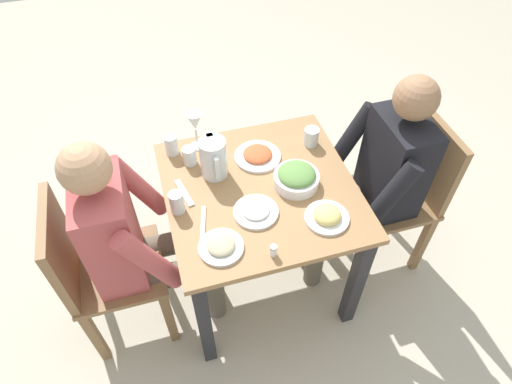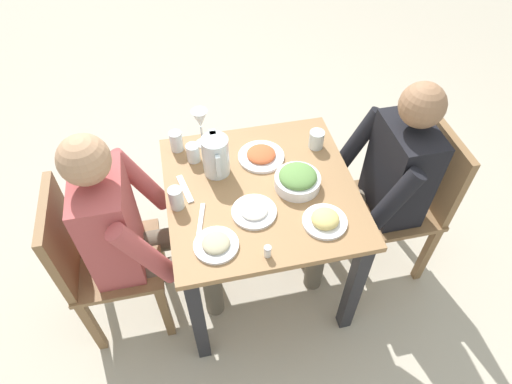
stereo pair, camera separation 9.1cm
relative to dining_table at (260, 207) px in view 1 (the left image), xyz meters
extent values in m
plane|color=#B7AD99|center=(0.00, 0.00, -0.60)|extent=(8.00, 8.00, 0.00)
cube|color=#997047|center=(0.00, 0.00, 0.12)|extent=(0.83, 0.83, 0.03)
cube|color=#232328|center=(-0.36, -0.36, -0.25)|extent=(0.06, 0.06, 0.70)
cube|color=#232328|center=(0.36, -0.36, -0.25)|extent=(0.06, 0.06, 0.70)
cube|color=#232328|center=(-0.36, 0.36, -0.25)|extent=(0.06, 0.06, 0.70)
cube|color=#232328|center=(0.36, 0.36, -0.25)|extent=(0.06, 0.06, 0.70)
cube|color=olive|center=(-0.12, -0.85, -0.38)|extent=(0.04, 0.04, 0.44)
cube|color=olive|center=(0.22, -0.85, -0.38)|extent=(0.04, 0.04, 0.44)
cube|color=olive|center=(-0.12, -0.51, -0.38)|extent=(0.04, 0.04, 0.44)
cube|color=olive|center=(0.22, -0.51, -0.38)|extent=(0.04, 0.04, 0.44)
cube|color=olive|center=(0.05, -0.68, -0.14)|extent=(0.40, 0.40, 0.03)
cube|color=olive|center=(0.05, -0.86, 0.08)|extent=(0.38, 0.04, 0.42)
cube|color=olive|center=(0.19, 0.85, -0.38)|extent=(0.04, 0.04, 0.44)
cube|color=olive|center=(-0.15, 0.85, -0.38)|extent=(0.04, 0.04, 0.44)
cube|color=olive|center=(0.19, 0.51, -0.38)|extent=(0.04, 0.04, 0.44)
cube|color=olive|center=(-0.15, 0.51, -0.38)|extent=(0.04, 0.04, 0.44)
cube|color=olive|center=(0.02, 0.68, -0.14)|extent=(0.40, 0.40, 0.03)
cube|color=olive|center=(0.02, 0.86, 0.08)|extent=(0.38, 0.04, 0.42)
cube|color=#B24C4C|center=(0.05, -0.65, 0.12)|extent=(0.32, 0.20, 0.50)
sphere|color=tan|center=(0.05, -0.65, 0.49)|extent=(0.19, 0.19, 0.19)
cylinder|color=#665B4C|center=(-0.03, -0.46, -0.16)|extent=(0.11, 0.38, 0.11)
cylinder|color=#665B4C|center=(-0.03, -0.27, -0.36)|extent=(0.10, 0.10, 0.47)
cylinder|color=#B24C4C|center=(-0.15, -0.51, 0.15)|extent=(0.08, 0.23, 0.37)
cylinder|color=#665B4C|center=(0.14, -0.46, -0.16)|extent=(0.11, 0.38, 0.11)
cylinder|color=#665B4C|center=(0.14, -0.27, -0.36)|extent=(0.10, 0.10, 0.47)
cylinder|color=#B24C4C|center=(0.25, -0.51, 0.15)|extent=(0.08, 0.23, 0.37)
cube|color=black|center=(0.02, 0.65, 0.12)|extent=(0.32, 0.20, 0.50)
sphere|color=#936B4C|center=(0.02, 0.65, 0.49)|extent=(0.19, 0.19, 0.19)
cylinder|color=#665B4C|center=(0.10, 0.46, -0.16)|extent=(0.11, 0.38, 0.11)
cylinder|color=#665B4C|center=(0.10, 0.27, -0.36)|extent=(0.10, 0.10, 0.47)
cylinder|color=black|center=(0.22, 0.51, 0.15)|extent=(0.08, 0.23, 0.37)
cylinder|color=#665B4C|center=(-0.07, 0.46, -0.16)|extent=(0.11, 0.38, 0.11)
cylinder|color=#665B4C|center=(-0.07, 0.27, -0.36)|extent=(0.10, 0.10, 0.47)
cylinder|color=black|center=(-0.18, 0.51, 0.15)|extent=(0.08, 0.23, 0.37)
cylinder|color=silver|center=(-0.14, -0.17, 0.23)|extent=(0.12, 0.12, 0.19)
cube|color=silver|center=(-0.07, -0.17, 0.24)|extent=(0.02, 0.02, 0.11)
cube|color=silver|center=(-0.20, -0.17, 0.31)|extent=(0.04, 0.03, 0.02)
cylinder|color=white|center=(0.02, 0.16, 0.16)|extent=(0.20, 0.20, 0.05)
ellipsoid|color=#608E47|center=(0.02, 0.16, 0.20)|extent=(0.17, 0.17, 0.06)
cylinder|color=white|center=(-0.19, 0.04, 0.14)|extent=(0.22, 0.22, 0.01)
ellipsoid|color=#CC5B33|center=(-0.19, 0.04, 0.16)|extent=(0.13, 0.13, 0.04)
cylinder|color=white|center=(0.13, -0.06, 0.14)|extent=(0.19, 0.19, 0.01)
ellipsoid|color=white|center=(0.13, -0.06, 0.16)|extent=(0.12, 0.12, 0.03)
cylinder|color=white|center=(0.27, -0.24, 0.14)|extent=(0.18, 0.18, 0.01)
ellipsoid|color=#B7AD89|center=(0.27, -0.24, 0.16)|extent=(0.11, 0.11, 0.04)
cylinder|color=white|center=(0.24, 0.21, 0.14)|extent=(0.19, 0.19, 0.01)
ellipsoid|color=#E0C670|center=(0.24, 0.21, 0.16)|extent=(0.12, 0.12, 0.05)
cylinder|color=silver|center=(0.03, -0.37, 0.19)|extent=(0.06, 0.06, 0.10)
cylinder|color=silver|center=(-0.24, -0.27, 0.18)|extent=(0.06, 0.06, 0.09)
cylinder|color=silver|center=(-0.33, -0.33, 0.18)|extent=(0.06, 0.06, 0.10)
cylinder|color=silver|center=(-0.21, 0.32, 0.18)|extent=(0.07, 0.07, 0.09)
cylinder|color=silver|center=(-0.35, -0.21, 0.14)|extent=(0.07, 0.07, 0.01)
cylinder|color=silver|center=(-0.35, -0.21, 0.19)|extent=(0.01, 0.01, 0.10)
cone|color=silver|center=(-0.35, -0.21, 0.29)|extent=(0.08, 0.08, 0.09)
cylinder|color=white|center=(0.35, -0.05, 0.16)|extent=(0.03, 0.03, 0.04)
cylinder|color=#B2B2B7|center=(0.35, -0.05, 0.18)|extent=(0.03, 0.03, 0.01)
cube|color=silver|center=(-0.06, -0.33, 0.14)|extent=(0.17, 0.06, 0.01)
cube|color=silver|center=(0.13, -0.28, 0.14)|extent=(0.18, 0.06, 0.01)
camera|label=1|loc=(1.26, -0.39, 1.57)|focal=31.10mm
camera|label=2|loc=(1.28, -0.30, 1.57)|focal=31.10mm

